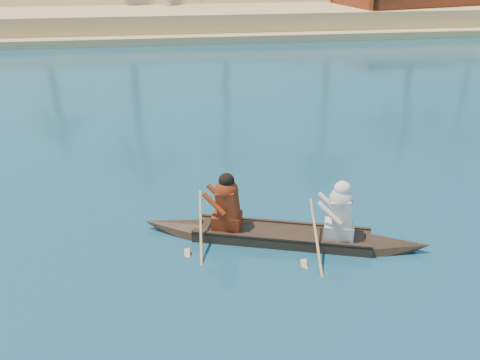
{
  "coord_description": "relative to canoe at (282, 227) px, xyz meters",
  "views": [
    {
      "loc": [
        -8.89,
        -5.27,
        4.9
      ],
      "look_at": [
        -7.55,
        4.03,
        0.63
      ],
      "focal_mm": 40.0,
      "sensor_mm": 36.0,
      "label": 1
    }
  ],
  "objects": [
    {
      "name": "canoe",
      "position": [
        0.0,
        0.0,
        0.0
      ],
      "size": [
        5.04,
        2.2,
        1.4
      ],
      "rotation": [
        0.0,
        0.0,
        -0.31
      ],
      "color": "#30251A",
      "rests_on": "ground"
    },
    {
      "name": "barge_mid",
      "position": [
        15.61,
        24.25,
        0.53
      ],
      "size": [
        14.42,
        7.5,
        2.29
      ],
      "rotation": [
        0.0,
        0.0,
        0.22
      ],
      "color": "maroon",
      "rests_on": "ground"
    }
  ]
}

